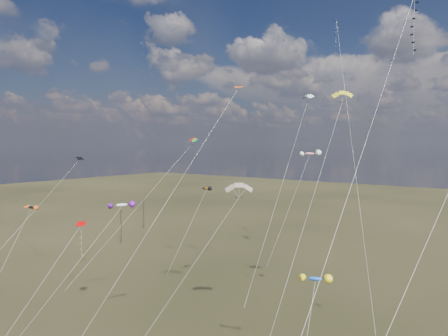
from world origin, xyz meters
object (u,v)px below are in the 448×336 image
Objects in this scene: utility_pole_far at (144,213)px; parafoil_yellow at (342,94)px; utility_pole_near at (121,225)px; novelty_black_orange at (31,207)px; diamond_black_high at (406,46)px.

utility_pole_far is 0.27× the size of parafoil_yellow.
utility_pole_near is 0.27× the size of parafoil_yellow.
novelty_black_orange reaches higher than utility_pole_far.
parafoil_yellow is at bearing -21.96° from utility_pole_far.
utility_pole_near is 61.11m from parafoil_yellow.
diamond_black_high reaches higher than novelty_black_orange.
diamond_black_high reaches higher than parafoil_yellow.
novelty_black_orange is at bearing -73.61° from utility_pole_far.
diamond_black_high is at bearing 1.34° from novelty_black_orange.
utility_pole_far is at bearing 119.74° from utility_pole_near.
parafoil_yellow is (62.93, -25.37, 24.24)m from utility_pole_far.
parafoil_yellow is (-8.86, 9.05, -2.55)m from diamond_black_high.
utility_pole_near is 23.12m from novelty_black_orange.
diamond_black_high is (71.80, -34.42, 26.79)m from utility_pole_far.
diamond_black_high is 64.36m from novelty_black_orange.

